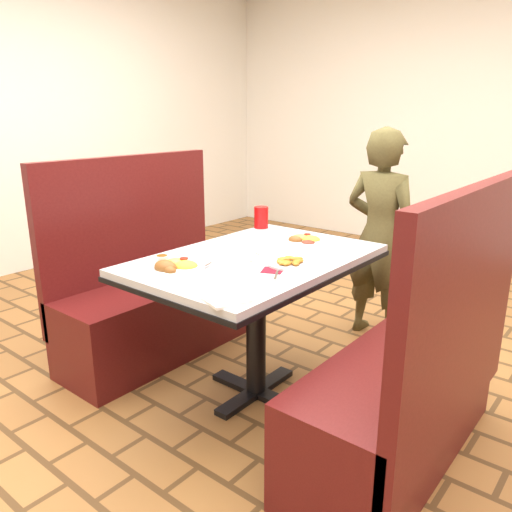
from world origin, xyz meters
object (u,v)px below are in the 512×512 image
at_px(booth_bench_left, 153,300).
at_px(plantain_plate, 289,262).
at_px(dining_table, 256,275).
at_px(diner_person, 380,236).
at_px(near_dinner_plate, 175,264).
at_px(far_dinner_plate, 304,238).
at_px(red_tumbler, 261,217).
at_px(booth_bench_right, 408,390).

relative_size(booth_bench_left, plantain_plate, 5.96).
bearing_deg(dining_table, booth_bench_left, 180.00).
height_order(diner_person, plantain_plate, diner_person).
height_order(near_dinner_plate, far_dinner_plate, near_dinner_plate).
bearing_deg(plantain_plate, dining_table, 174.25).
xyz_separation_m(near_dinner_plate, red_tumbler, (-0.22, 0.89, 0.04)).
xyz_separation_m(dining_table, plantain_plate, (0.21, -0.02, 0.11)).
distance_m(diner_person, red_tumbler, 0.78).
bearing_deg(near_dinner_plate, booth_bench_right, 22.83).
distance_m(booth_bench_left, far_dinner_plate, 1.01).
xyz_separation_m(booth_bench_right, far_dinner_plate, (-0.76, 0.36, 0.44)).
xyz_separation_m(dining_table, red_tumbler, (-0.36, 0.49, 0.16)).
relative_size(booth_bench_left, red_tumbler, 9.44).
height_order(dining_table, booth_bench_left, booth_bench_left).
bearing_deg(far_dinner_plate, plantain_plate, -65.47).
height_order(dining_table, diner_person, diner_person).
relative_size(diner_person, red_tumbler, 10.50).
distance_m(dining_table, booth_bench_right, 0.86).
bearing_deg(booth_bench_left, dining_table, 0.00).
bearing_deg(diner_person, plantain_plate, 97.32).
bearing_deg(far_dinner_plate, red_tumbler, 162.00).
relative_size(booth_bench_right, diner_person, 0.90).
height_order(booth_bench_left, plantain_plate, booth_bench_left).
bearing_deg(diner_person, booth_bench_left, 52.38).
distance_m(booth_bench_left, diner_person, 1.46).
height_order(diner_person, far_dinner_plate, diner_person).
height_order(far_dinner_plate, plantain_plate, far_dinner_plate).
xyz_separation_m(diner_person, plantain_plate, (0.07, -1.09, 0.10)).
bearing_deg(plantain_plate, red_tumbler, 138.00).
height_order(diner_person, red_tumbler, diner_person).
xyz_separation_m(near_dinner_plate, far_dinner_plate, (0.17, 0.76, -0.01)).
height_order(dining_table, booth_bench_right, booth_bench_right).
height_order(booth_bench_left, near_dinner_plate, booth_bench_left).
xyz_separation_m(booth_bench_left, booth_bench_right, (1.60, 0.00, 0.00)).
distance_m(booth_bench_right, red_tumbler, 1.35).
relative_size(near_dinner_plate, far_dinner_plate, 1.07).
distance_m(near_dinner_plate, far_dinner_plate, 0.78).
distance_m(plantain_plate, red_tumbler, 0.77).
bearing_deg(far_dinner_plate, booth_bench_right, -25.51).
relative_size(booth_bench_right, red_tumbler, 9.44).
bearing_deg(near_dinner_plate, far_dinner_plate, 77.15).
relative_size(dining_table, plantain_plate, 6.02).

